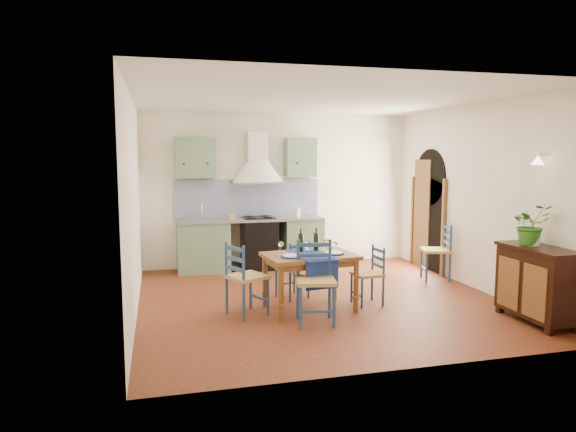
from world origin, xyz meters
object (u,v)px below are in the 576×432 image
at_px(potted_plant, 531,225).
at_px(sideboard, 537,281).
at_px(dining_table, 310,261).
at_px(chair_near, 315,281).

bearing_deg(potted_plant, sideboard, -89.76).
relative_size(dining_table, chair_near, 1.25).
distance_m(dining_table, chair_near, 0.53).
xyz_separation_m(chair_near, potted_plant, (2.62, -0.50, 0.67)).
bearing_deg(chair_near, sideboard, -14.26).
relative_size(chair_near, sideboard, 0.95).
bearing_deg(sideboard, potted_plant, 90.24).
bearing_deg(dining_table, chair_near, -99.81).
height_order(dining_table, chair_near, dining_table).
xyz_separation_m(dining_table, potted_plant, (2.54, -1.01, 0.53)).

